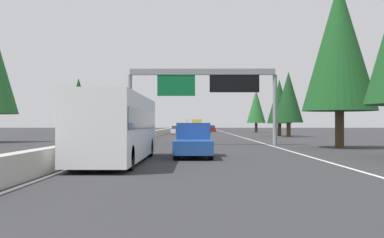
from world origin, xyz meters
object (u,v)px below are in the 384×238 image
bus_mid_left (118,126)px  bus_mid_right (183,124)px  sign_gantry_overhead (204,84)px  sedan_far_right (211,129)px  box_truck_near_center (197,125)px  conifer_left_mid (78,100)px  pickup_mid_center (193,140)px  conifer_right_distant (256,106)px  sedan_distant_b (176,130)px  conifer_right_near (339,46)px  oncoming_near (117,130)px  oncoming_far (78,133)px  conifer_right_mid (289,97)px  conifer_right_far (279,102)px  sedan_near_right (209,128)px  minivan_distant_a (197,129)px

bus_mid_left → bus_mid_right: same height
sign_gantry_overhead → sedan_far_right: 70.42m
box_truck_near_center → conifer_left_mid: (-43.15, 19.98, 4.17)m
bus_mid_left → box_truck_near_center: bus_mid_left is taller
pickup_mid_center → conifer_right_distant: size_ratio=0.61×
conifer_right_distant → sedan_distant_b: bearing=137.6°
bus_mid_right → sign_gantry_overhead: bearing=-177.3°
box_truck_near_center → sedan_far_right: 12.68m
conifer_right_near → oncoming_near: bearing=32.8°
pickup_mid_center → bus_mid_left: bearing=137.5°
oncoming_far → conifer_right_near: bearing=62.9°
sedan_far_right → conifer_right_mid: size_ratio=0.48×
pickup_mid_center → conifer_right_far: size_ratio=0.65×
box_truck_near_center → conifer_right_far: conifer_right_far is taller
bus_mid_left → sedan_near_right: bus_mid_left is taller
conifer_left_mid → oncoming_near: bearing=-138.1°
minivan_distant_a → sedan_far_right: 25.15m
bus_mid_right → oncoming_near: bearing=172.2°
sedan_distant_b → bus_mid_right: bearing=0.2°
conifer_right_near → box_truck_near_center: bearing=6.9°
bus_mid_right → conifer_left_mid: size_ratio=1.21×
conifer_left_mid → bus_mid_left: bearing=-164.4°
minivan_distant_a → oncoming_near: bearing=140.9°
pickup_mid_center → oncoming_near: size_ratio=1.00×
bus_mid_left → oncoming_far: 26.34m
conifer_right_far → conifer_right_distant: size_ratio=0.94×
minivan_distant_a → oncoming_far: 40.12m
bus_mid_right → conifer_left_mid: bearing=162.3°
box_truck_near_center → conifer_left_mid: size_ratio=0.89×
bus_mid_left → conifer_right_far: conifer_right_far is taller
bus_mid_left → pickup_mid_center: (3.86, -3.53, -0.80)m
sedan_distant_b → minivan_distant_a: minivan_distant_a is taller
box_truck_near_center → conifer_right_far: size_ratio=0.99×
sedan_distant_b → oncoming_near: (-13.41, 8.33, 0.23)m
bus_mid_right → oncoming_far: bearing=174.3°
conifer_left_mid → conifer_right_far: bearing=-102.5°
oncoming_far → oncoming_near: bearing=180.0°
sign_gantry_overhead → bus_mid_left: sign_gantry_overhead is taller
sedan_near_right → box_truck_near_center: size_ratio=0.52×
conifer_right_mid → conifer_right_distant: 36.09m
oncoming_near → conifer_right_distant: conifer_right_distant is taller
conifer_right_near → conifer_right_distant: conifer_right_near is taller
minivan_distant_a → conifer_right_distant: size_ratio=0.55×
sedan_distant_b → conifer_left_mid: bearing=105.7°
minivan_distant_a → conifer_right_mid: bearing=-147.1°
pickup_mid_center → conifer_right_far: bearing=-15.6°
sign_gantry_overhead → oncoming_near: bearing=22.3°
conifer_right_mid → conifer_left_mid: bearing=67.5°
conifer_left_mid → sign_gantry_overhead: bearing=-152.5°
box_truck_near_center → sedan_far_right: bearing=-164.4°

